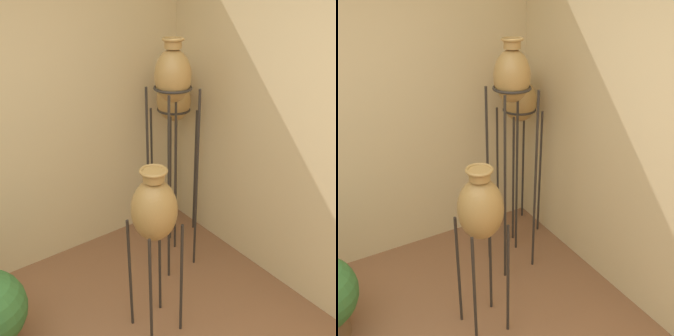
{
  "view_description": "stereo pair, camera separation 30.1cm",
  "coord_description": "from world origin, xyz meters",
  "views": [
    {
      "loc": [
        -0.25,
        -0.9,
        2.28
      ],
      "look_at": [
        1.37,
        1.27,
        0.95
      ],
      "focal_mm": 42.0,
      "sensor_mm": 36.0,
      "label": 1
    },
    {
      "loc": [
        0.0,
        -1.06,
        2.28
      ],
      "look_at": [
        1.37,
        1.27,
        0.95
      ],
      "focal_mm": 42.0,
      "sensor_mm": 36.0,
      "label": 2
    }
  ],
  "objects": [
    {
      "name": "vase_stand_tall",
      "position": [
        1.43,
        1.3,
        1.58
      ],
      "size": [
        0.3,
        0.3,
        1.9
      ],
      "color": "#28231E",
      "rests_on": "ground_plane"
    },
    {
      "name": "vase_stand_short",
      "position": [
        0.9,
        0.79,
        0.97
      ],
      "size": [
        0.29,
        0.29,
        1.27
      ],
      "color": "#28231E",
      "rests_on": "ground_plane"
    },
    {
      "name": "vase_stand_medium",
      "position": [
        1.77,
        1.72,
        1.28
      ],
      "size": [
        0.31,
        0.31,
        1.57
      ],
      "color": "#28231E",
      "rests_on": "ground_plane"
    }
  ]
}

